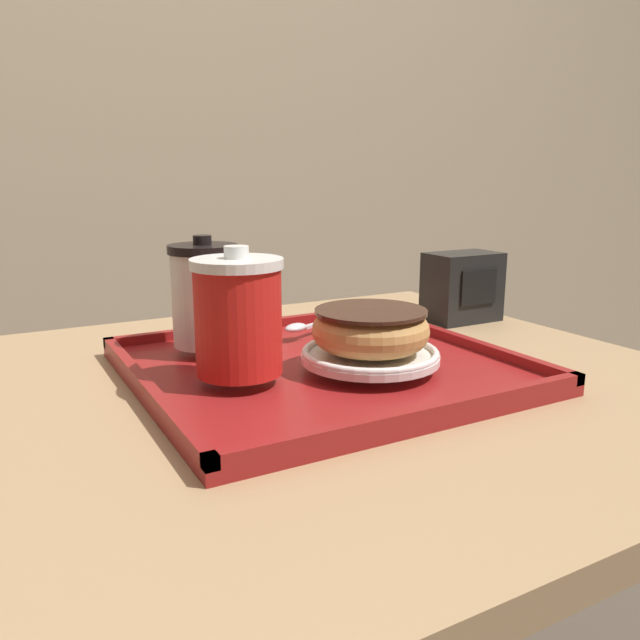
% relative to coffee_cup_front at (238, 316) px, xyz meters
% --- Properties ---
extents(wall_behind, '(8.00, 0.05, 2.40)m').
position_rel_coffee_cup_front_xyz_m(wall_behind, '(0.14, 1.11, 0.38)').
color(wall_behind, tan).
rests_on(wall_behind, ground_plane).
extents(cafe_table, '(0.77, 0.77, 0.73)m').
position_rel_coffee_cup_front_xyz_m(cafe_table, '(0.14, 0.01, -0.28)').
color(cafe_table, tan).
rests_on(cafe_table, ground_plane).
extents(serving_tray, '(0.41, 0.39, 0.02)m').
position_rel_coffee_cup_front_xyz_m(serving_tray, '(0.11, 0.02, -0.08)').
color(serving_tray, maroon).
rests_on(serving_tray, cafe_table).
extents(coffee_cup_front, '(0.09, 0.09, 0.13)m').
position_rel_coffee_cup_front_xyz_m(coffee_cup_front, '(0.00, 0.00, 0.00)').
color(coffee_cup_front, red).
rests_on(coffee_cup_front, serving_tray).
extents(coffee_cup_rear, '(0.08, 0.08, 0.13)m').
position_rel_coffee_cup_front_xyz_m(coffee_cup_rear, '(0.01, 0.12, 0.00)').
color(coffee_cup_rear, white).
rests_on(coffee_cup_rear, serving_tray).
extents(plate_with_chocolate_donut, '(0.15, 0.15, 0.01)m').
position_rel_coffee_cup_front_xyz_m(plate_with_chocolate_donut, '(0.14, -0.03, -0.05)').
color(plate_with_chocolate_donut, white).
rests_on(plate_with_chocolate_donut, serving_tray).
extents(donut_chocolate_glazed, '(0.13, 0.13, 0.04)m').
position_rel_coffee_cup_front_xyz_m(donut_chocolate_glazed, '(0.14, -0.03, -0.02)').
color(donut_chocolate_glazed, tan).
rests_on(donut_chocolate_glazed, plate_with_chocolate_donut).
extents(spoon, '(0.13, 0.07, 0.01)m').
position_rel_coffee_cup_front_xyz_m(spoon, '(0.15, 0.13, -0.06)').
color(spoon, silver).
rests_on(spoon, serving_tray).
extents(napkin_dispenser, '(0.11, 0.07, 0.11)m').
position_rel_coffee_cup_front_xyz_m(napkin_dispenser, '(0.43, 0.15, -0.03)').
color(napkin_dispenser, black).
rests_on(napkin_dispenser, cafe_table).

